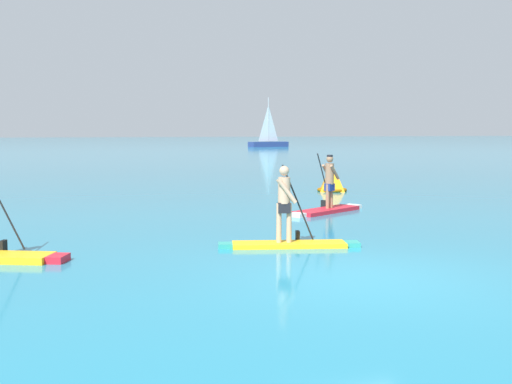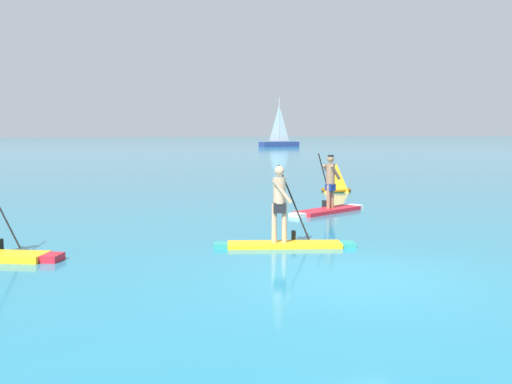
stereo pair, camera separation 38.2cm
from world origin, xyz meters
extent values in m
plane|color=teal|center=(0.00, 0.00, 0.00)|extent=(440.00, 440.00, 0.00)
cube|color=red|center=(-4.90, 2.92, 0.07)|extent=(0.49, 0.57, 0.13)
cylinder|color=black|center=(-5.92, 3.86, 1.03)|extent=(0.84, 0.40, 1.80)
cube|color=black|center=(-5.92, 3.86, 0.15)|extent=(0.15, 0.22, 0.32)
cube|color=yellow|center=(-0.17, 3.03, 0.05)|extent=(2.50, 1.20, 0.10)
cube|color=teal|center=(1.15, 2.69, 0.05)|extent=(0.40, 0.49, 0.10)
cube|color=teal|center=(-1.49, 3.37, 0.05)|extent=(0.39, 0.43, 0.10)
cylinder|color=tan|center=(-0.17, 3.03, 0.52)|extent=(0.11, 0.11, 0.84)
cylinder|color=tan|center=(-0.38, 3.08, 0.52)|extent=(0.11, 0.11, 0.84)
cube|color=black|center=(-0.28, 3.06, 0.85)|extent=(0.31, 0.28, 0.22)
cylinder|color=tan|center=(-0.28, 3.06, 1.22)|extent=(0.26, 0.26, 0.56)
sphere|color=tan|center=(-0.28, 3.06, 1.63)|extent=(0.21, 0.21, 0.21)
cylinder|color=tan|center=(-0.19, 3.19, 1.20)|extent=(0.41, 0.18, 0.53)
cylinder|color=tan|center=(-0.26, 2.90, 1.20)|extent=(0.41, 0.18, 0.53)
cylinder|color=black|center=(0.16, 3.36, 0.90)|extent=(0.70, 0.21, 1.67)
cube|color=black|center=(0.16, 3.36, 0.12)|extent=(0.13, 0.21, 0.32)
cube|color=red|center=(2.97, 8.01, 0.06)|extent=(2.54, 1.86, 0.11)
cube|color=white|center=(4.21, 8.71, 0.06)|extent=(0.52, 0.59, 0.11)
cube|color=white|center=(1.74, 7.31, 0.06)|extent=(0.48, 0.53, 0.11)
cylinder|color=#997051|center=(3.17, 8.12, 0.48)|extent=(0.11, 0.11, 0.74)
cylinder|color=#997051|center=(3.01, 8.03, 0.48)|extent=(0.11, 0.11, 0.74)
cube|color=navy|center=(3.09, 8.07, 0.76)|extent=(0.33, 0.32, 0.22)
cylinder|color=#997051|center=(3.09, 8.07, 1.17)|extent=(0.26, 0.26, 0.63)
sphere|color=#997051|center=(3.09, 8.07, 1.62)|extent=(0.21, 0.21, 0.21)
cylinder|color=black|center=(3.09, 8.07, 1.71)|extent=(0.18, 0.18, 0.06)
cylinder|color=#997051|center=(3.06, 8.23, 1.22)|extent=(0.43, 0.30, 0.50)
cylinder|color=#997051|center=(3.21, 7.96, 1.22)|extent=(0.43, 0.30, 0.50)
cylinder|color=black|center=(3.17, 8.64, 0.94)|extent=(0.68, 0.42, 1.69)
cube|color=black|center=(3.17, 8.64, 0.13)|extent=(0.17, 0.21, 0.32)
pyramid|color=orange|center=(5.95, 14.04, 0.57)|extent=(1.30, 1.30, 1.15)
torus|color=#915407|center=(5.95, 14.04, 0.06)|extent=(1.21, 1.21, 0.12)
cube|color=navy|center=(26.18, 80.02, 0.38)|extent=(6.37, 3.03, 0.76)
cylinder|color=#B2B2B7|center=(26.18, 80.02, 4.04)|extent=(0.12, 0.12, 6.57)
pyramid|color=white|center=(26.18, 80.02, 3.56)|extent=(2.60, 1.09, 5.41)
camera|label=1|loc=(-4.98, -9.43, 2.49)|focal=44.35mm
camera|label=2|loc=(-4.62, -9.55, 2.49)|focal=44.35mm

